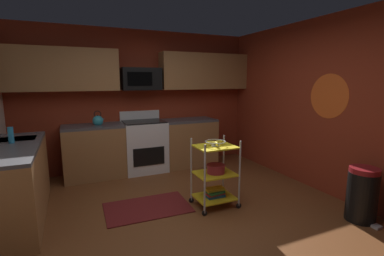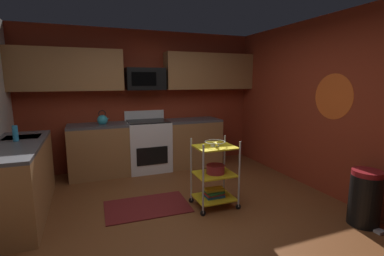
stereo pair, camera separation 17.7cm
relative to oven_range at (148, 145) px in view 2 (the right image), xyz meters
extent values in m
cube|color=brown|center=(0.01, -2.10, -0.50)|extent=(4.40, 4.80, 0.04)
cube|color=maroon|center=(0.01, 0.33, 0.82)|extent=(4.52, 0.06, 2.60)
cube|color=maroon|center=(2.24, -2.10, 0.82)|extent=(0.06, 4.80, 2.60)
cylinder|color=#E5591E|center=(2.21, -2.08, 0.97)|extent=(0.00, 0.65, 0.65)
cube|color=#9E6B3D|center=(0.01, 0.00, -0.04)|extent=(2.80, 0.60, 0.88)
cube|color=#4C4C51|center=(0.01, 0.00, 0.42)|extent=(2.80, 0.60, 0.04)
cube|color=#9E6B3D|center=(-1.89, -1.20, -0.04)|extent=(0.60, 1.78, 0.88)
cube|color=#4C4C51|center=(-1.89, -1.20, 0.42)|extent=(0.60, 1.78, 0.04)
cube|color=#B7BABC|center=(-1.89, -0.75, 0.36)|extent=(0.44, 0.36, 0.16)
cube|color=white|center=(0.00, 0.00, -0.02)|extent=(0.76, 0.64, 0.92)
cube|color=black|center=(0.00, -0.33, -0.13)|extent=(0.56, 0.01, 0.32)
cube|color=white|center=(0.00, 0.29, 0.53)|extent=(0.76, 0.06, 0.18)
cube|color=black|center=(0.00, 0.00, 0.45)|extent=(0.72, 0.60, 0.02)
cube|color=#9E6B3D|center=(-1.29, 0.13, 1.37)|extent=(1.79, 0.33, 0.70)
cube|color=#9E6B3D|center=(1.31, 0.13, 1.37)|extent=(1.81, 0.33, 0.70)
cube|color=black|center=(0.00, 0.11, 1.22)|extent=(0.70, 0.38, 0.40)
cube|color=black|center=(-0.06, -0.09, 1.22)|extent=(0.44, 0.01, 0.24)
cylinder|color=silver|center=(0.23, -2.05, 0.00)|extent=(0.02, 0.02, 0.88)
cylinder|color=black|center=(0.23, -2.05, -0.44)|extent=(0.07, 0.02, 0.07)
cylinder|color=silver|center=(0.74, -2.05, 0.00)|extent=(0.02, 0.02, 0.88)
cylinder|color=black|center=(0.74, -2.05, -0.44)|extent=(0.07, 0.02, 0.07)
cylinder|color=silver|center=(0.23, -1.64, 0.00)|extent=(0.02, 0.02, 0.88)
cylinder|color=black|center=(0.23, -1.64, -0.44)|extent=(0.07, 0.02, 0.07)
cylinder|color=silver|center=(0.74, -1.64, 0.00)|extent=(0.02, 0.02, 0.88)
cylinder|color=black|center=(0.74, -1.64, -0.44)|extent=(0.07, 0.02, 0.07)
cube|color=yellow|center=(0.49, -1.85, -0.36)|extent=(0.51, 0.42, 0.02)
cube|color=yellow|center=(0.49, -1.85, -0.03)|extent=(0.51, 0.42, 0.02)
cube|color=yellow|center=(0.49, -1.85, 0.34)|extent=(0.51, 0.42, 0.02)
torus|color=silver|center=(0.49, -1.85, 0.41)|extent=(0.27, 0.27, 0.01)
cylinder|color=silver|center=(0.49, -1.85, 0.36)|extent=(0.12, 0.12, 0.02)
ellipsoid|color=yellow|center=(0.54, -1.83, 0.40)|extent=(0.17, 0.09, 0.04)
ellipsoid|color=yellow|center=(0.45, -1.81, 0.40)|extent=(0.15, 0.14, 0.04)
ellipsoid|color=yellow|center=(0.48, -1.89, 0.40)|extent=(0.08, 0.17, 0.04)
cylinder|color=maroon|center=(0.50, -1.85, 0.04)|extent=(0.24, 0.24, 0.11)
torus|color=maroon|center=(0.50, -1.85, 0.09)|extent=(0.25, 0.25, 0.01)
cube|color=#1E4C8C|center=(0.49, -1.85, -0.33)|extent=(0.25, 0.18, 0.03)
cube|color=#B22626|center=(0.49, -1.85, -0.31)|extent=(0.25, 0.17, 0.02)
cube|color=#26723F|center=(0.49, -1.85, -0.28)|extent=(0.24, 0.20, 0.03)
cube|color=gold|center=(0.49, -1.85, -0.24)|extent=(0.26, 0.14, 0.03)
sphere|color=teal|center=(-0.79, 0.00, 0.51)|extent=(0.18, 0.18, 0.18)
sphere|color=black|center=(-0.79, 0.00, 0.60)|extent=(0.03, 0.03, 0.03)
cone|color=teal|center=(-0.71, 0.00, 0.53)|extent=(0.09, 0.04, 0.06)
torus|color=black|center=(-0.79, 0.00, 0.63)|extent=(0.12, 0.01, 0.12)
cylinder|color=#2D8CBF|center=(-1.90, -1.03, 0.54)|extent=(0.06, 0.06, 0.20)
cylinder|color=black|center=(1.91, -2.91, -0.18)|extent=(0.34, 0.34, 0.60)
cylinder|color=maroon|center=(1.91, -2.91, 0.15)|extent=(0.33, 0.33, 0.06)
cube|color=#B2B2B7|center=(1.91, -3.12, -0.46)|extent=(0.10, 0.08, 0.03)
cube|color=maroon|center=(-0.37, -1.55, -0.47)|extent=(1.12, 0.73, 0.01)
camera|label=1|loc=(-1.22, -4.93, 1.20)|focal=25.82mm
camera|label=2|loc=(-1.06, -5.00, 1.20)|focal=25.82mm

